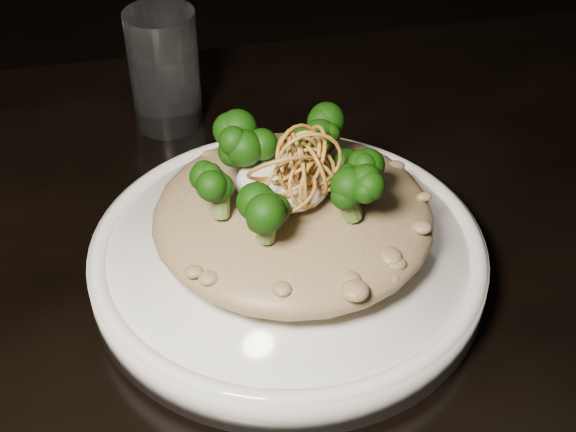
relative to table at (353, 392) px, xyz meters
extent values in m
cube|color=black|center=(0.00, 0.00, 0.06)|extent=(1.10, 0.80, 0.04)
cylinder|color=white|center=(-0.04, 0.05, 0.10)|extent=(0.28, 0.28, 0.03)
ellipsoid|color=brown|center=(-0.03, 0.06, 0.13)|extent=(0.19, 0.19, 0.04)
ellipsoid|color=white|center=(-0.04, 0.06, 0.16)|extent=(0.06, 0.06, 0.02)
cylinder|color=silver|center=(-0.10, 0.27, 0.14)|extent=(0.08, 0.08, 0.11)
camera|label=1|loc=(-0.13, -0.36, 0.49)|focal=50.00mm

